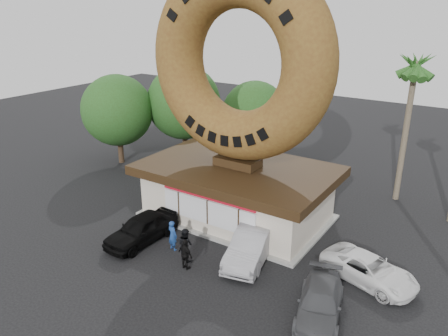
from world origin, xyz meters
The scene contains 15 objects.
ground centered at (0.00, 0.00, 0.00)m, with size 90.00×90.00×0.00m, color black.
donut_shop centered at (0.00, 5.98, 1.77)m, with size 11.20×7.20×3.80m.
giant_donut centered at (0.00, 6.00, 9.29)m, with size 10.98×10.98×2.80m, color brown.
tree_west centered at (-9.50, 13.00, 4.64)m, with size 6.00×6.00×7.65m.
tree_mid centered at (-4.00, 15.00, 4.02)m, with size 5.20×5.20×6.63m.
tree_far centered at (-13.00, 9.00, 4.33)m, with size 5.60×5.60×7.14m.
palm_near centered at (7.50, 14.00, 8.41)m, with size 2.60×2.60×9.75m.
street_lamp centered at (-1.86, 16.00, 4.48)m, with size 2.11×0.20×8.00m.
person_left centered at (-0.81, 0.87, 0.83)m, with size 0.61×0.40×1.67m, color navy.
person_center centered at (0.36, 0.47, 0.87)m, with size 0.85×0.66×1.75m, color black.
person_right centered at (0.88, -0.18, 0.80)m, with size 0.93×0.39×1.60m, color black.
car_black centered at (-2.76, 0.59, 0.77)m, with size 1.81×4.50×1.53m, color black.
car_silver centered at (3.09, 2.37, 0.79)m, with size 1.68×4.81×1.59m, color #9D9CA1.
car_grey centered at (7.65, 0.19, 0.63)m, with size 1.76×4.33×1.26m, color #515256.
car_white centered at (8.66, 3.72, 0.63)m, with size 2.09×4.53×1.26m, color white.
Camera 1 is at (12.55, -14.44, 12.28)m, focal length 35.00 mm.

